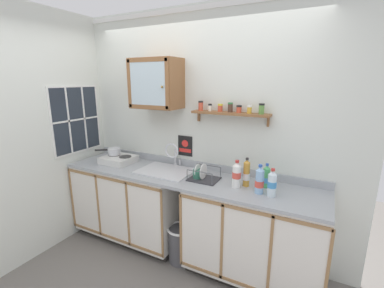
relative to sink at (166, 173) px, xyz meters
name	(u,v)px	position (x,y,z in m)	size (l,w,h in m)	color
floor	(167,273)	(0.24, -0.40, -0.91)	(5.87, 5.87, 0.00)	slate
back_wall	(197,132)	(0.24, 0.29, 0.43)	(3.47, 0.07, 2.66)	silver
side_wall_left	(34,136)	(-1.22, -0.67, 0.42)	(0.05, 3.46, 2.66)	silver
lower_cabinet_run	(131,202)	(-0.51, -0.04, -0.45)	(1.36, 0.61, 0.90)	black
lower_cabinet_run_right	(254,235)	(1.01, -0.04, -0.45)	(1.30, 0.61, 0.90)	black
countertop	(183,177)	(0.24, -0.04, 0.01)	(2.83, 0.63, 0.03)	#9EA3A8
backsplash	(196,164)	(0.24, 0.25, 0.06)	(2.83, 0.02, 0.08)	#9EA3A8
sink	(166,173)	(0.00, 0.00, 0.00)	(0.59, 0.48, 0.40)	silver
hot_plate_stove	(119,159)	(-0.68, -0.01, 0.06)	(0.36, 0.34, 0.08)	silver
saucepan	(114,151)	(-0.77, 0.01, 0.15)	(0.26, 0.23, 0.08)	silver
bottle_juice_amber_0	(246,174)	(0.90, 0.00, 0.14)	(0.06, 0.06, 0.28)	gold
bottle_soda_green_1	(266,177)	(1.08, 0.05, 0.12)	(0.06, 0.06, 0.23)	#4CB266
bottle_water_blue_2	(260,181)	(1.05, -0.11, 0.14)	(0.08, 0.08, 0.27)	#8CB7E0
bottle_opaque_white_3	(237,175)	(0.83, -0.08, 0.15)	(0.08, 0.08, 0.27)	white
bottle_water_clear_4	(272,184)	(1.16, -0.12, 0.14)	(0.08, 0.08, 0.25)	silver
dish_rack	(203,176)	(0.47, -0.04, 0.06)	(0.29, 0.24, 0.17)	#333338
mug	(198,174)	(0.42, -0.05, 0.07)	(0.10, 0.13, 0.10)	#337259
wall_cabinet	(156,84)	(-0.16, 0.10, 0.96)	(0.53, 0.35, 0.53)	brown
spice_shelf	(230,112)	(0.65, 0.19, 0.69)	(0.80, 0.14, 0.22)	brown
warning_sign	(185,146)	(0.10, 0.26, 0.26)	(0.18, 0.01, 0.23)	black
window	(76,120)	(-1.19, -0.15, 0.53)	(0.03, 0.68, 0.81)	#262D38
trash_bin	(180,243)	(0.27, -0.17, -0.70)	(0.29, 0.29, 0.40)	#4C4C51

